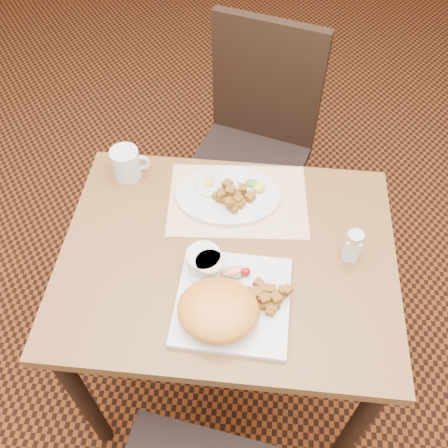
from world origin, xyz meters
TOP-DOWN VIEW (x-y plane):
  - ground at (0.00, 0.00)m, footprint 8.00×8.00m
  - table at (0.00, 0.00)m, footprint 0.90×0.70m
  - chair_far at (0.04, 0.70)m, footprint 0.52×0.53m
  - placemat at (0.01, 0.19)m, footprint 0.42×0.31m
  - plate_square at (0.03, -0.15)m, footprint 0.29×0.29m
  - plate_oval at (-0.02, 0.20)m, footprint 0.32×0.25m
  - hollandaise_mound at (-0.00, -0.20)m, footprint 0.20×0.18m
  - ramekin at (-0.06, -0.05)m, footprint 0.10×0.10m
  - garnish_sq at (0.03, -0.07)m, footprint 0.08×0.05m
  - fried_egg at (-0.07, 0.23)m, footprint 0.10×0.10m
  - garnish_ov at (0.06, 0.23)m, footprint 0.07×0.06m
  - salt_shaker at (0.32, 0.02)m, footprint 0.05×0.05m
  - coffee_mug at (-0.33, 0.26)m, footprint 0.12×0.08m
  - home_fries_sq at (0.11, -0.14)m, footprint 0.12×0.10m
  - home_fries_ov at (-0.00, 0.18)m, footprint 0.13×0.11m

SIDE VIEW (x-z plane):
  - ground at x=0.00m, z-range 0.00..0.00m
  - chair_far at x=0.04m, z-range 0.05..1.02m
  - table at x=0.00m, z-range 0.27..1.02m
  - placemat at x=0.01m, z-range 0.75..0.75m
  - plate_square at x=0.03m, z-range 0.75..0.77m
  - plate_oval at x=-0.02m, z-range 0.75..0.77m
  - fried_egg at x=-0.07m, z-range 0.76..0.78m
  - garnish_sq at x=0.03m, z-range 0.76..0.79m
  - garnish_ov at x=0.06m, z-range 0.77..0.79m
  - home_fries_ov at x=0.00m, z-range 0.76..0.81m
  - home_fries_sq at x=0.11m, z-range 0.77..0.81m
  - ramekin at x=-0.06m, z-range 0.77..0.82m
  - coffee_mug at x=-0.33m, z-range 0.75..0.85m
  - hollandaise_mound at x=0.00m, z-range 0.76..0.84m
  - salt_shaker at x=0.32m, z-range 0.75..0.85m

